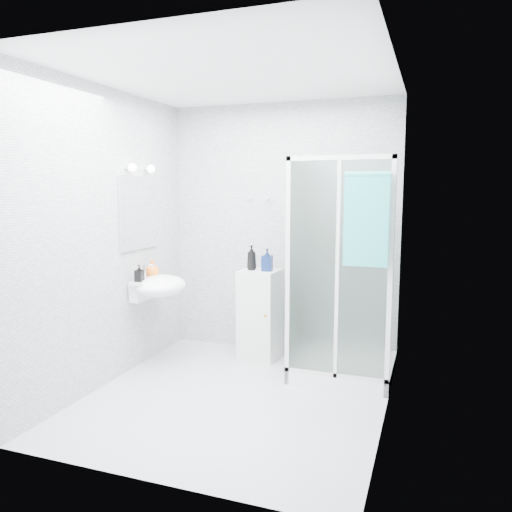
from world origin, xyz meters
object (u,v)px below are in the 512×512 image
at_px(shower_enclosure, 334,329).
at_px(storage_cabinet, 260,314).
at_px(soap_dispenser_orange, 152,268).
at_px(soap_dispenser_black, 139,273).
at_px(shampoo_bottle_b, 267,260).
at_px(shampoo_bottle_a, 252,258).
at_px(hand_towel, 366,217).
at_px(wall_basin, 158,286).

relative_size(shower_enclosure, storage_cabinet, 2.19).
distance_m(soap_dispenser_orange, soap_dispenser_black, 0.26).
bearing_deg(shampoo_bottle_b, shower_enclosure, -16.80).
xyz_separation_m(storage_cabinet, shampoo_bottle_a, (-0.09, -0.02, 0.58)).
distance_m(storage_cabinet, shampoo_bottle_a, 0.59).
bearing_deg(soap_dispenser_black, soap_dispenser_orange, 93.92).
height_order(shower_enclosure, soap_dispenser_black, shower_enclosure).
relative_size(shampoo_bottle_b, soap_dispenser_black, 1.40).
xyz_separation_m(shampoo_bottle_a, soap_dispenser_black, (-0.87, -0.70, -0.10)).
bearing_deg(storage_cabinet, shampoo_bottle_b, -12.90).
relative_size(hand_towel, shampoo_bottle_b, 3.38).
bearing_deg(shampoo_bottle_a, soap_dispenser_black, -140.86).
bearing_deg(shampoo_bottle_b, wall_basin, -150.00).
xyz_separation_m(storage_cabinet, shampoo_bottle_b, (0.08, -0.03, 0.57)).
xyz_separation_m(wall_basin, soap_dispenser_orange, (-0.12, 0.10, 0.15)).
bearing_deg(shampoo_bottle_a, shampoo_bottle_b, -3.06).
xyz_separation_m(shower_enclosure, shampoo_bottle_a, (-0.90, 0.23, 0.59)).
distance_m(wall_basin, soap_dispenser_black, 0.24).
distance_m(hand_towel, soap_dispenser_black, 2.15).
relative_size(shampoo_bottle_a, soap_dispenser_black, 1.56).
height_order(hand_towel, shampoo_bottle_a, hand_towel).
height_order(storage_cabinet, soap_dispenser_orange, soap_dispenser_orange).
distance_m(hand_towel, shampoo_bottle_a, 1.44).
bearing_deg(shampoo_bottle_b, storage_cabinet, 162.81).
height_order(storage_cabinet, shampoo_bottle_b, shampoo_bottle_b).
height_order(storage_cabinet, soap_dispenser_black, soap_dispenser_black).
height_order(wall_basin, shampoo_bottle_a, shampoo_bottle_a).
bearing_deg(shampoo_bottle_a, hand_towel, -27.52).
bearing_deg(shampoo_bottle_a, wall_basin, -144.35).
relative_size(wall_basin, hand_towel, 0.74).
distance_m(storage_cabinet, soap_dispenser_black, 1.29).
distance_m(shower_enclosure, storage_cabinet, 0.85).
xyz_separation_m(soap_dispenser_orange, soap_dispenser_black, (0.02, -0.26, -0.01)).
relative_size(soap_dispenser_orange, soap_dispenser_black, 1.06).
bearing_deg(shampoo_bottle_a, soap_dispenser_orange, -153.30).
distance_m(shampoo_bottle_a, soap_dispenser_orange, 0.99).
distance_m(storage_cabinet, shampoo_bottle_b, 0.58).
distance_m(wall_basin, shampoo_bottle_b, 1.10).
bearing_deg(shampoo_bottle_b, soap_dispenser_black, -146.08).
bearing_deg(soap_dispenser_orange, wall_basin, -38.95).
height_order(shower_enclosure, wall_basin, shower_enclosure).
bearing_deg(shampoo_bottle_b, shampoo_bottle_a, 176.94).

